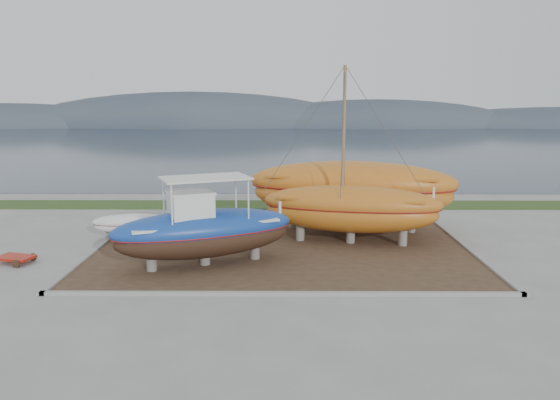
# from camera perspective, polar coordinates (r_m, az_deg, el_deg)

# --- Properties ---
(ground) EXTENTS (140.00, 140.00, 0.00)m
(ground) POSITION_cam_1_polar(r_m,az_deg,el_deg) (22.91, 0.25, -8.11)
(ground) COLOR gray
(ground) RESTS_ON ground
(dirt_patch) EXTENTS (18.00, 12.00, 0.06)m
(dirt_patch) POSITION_cam_1_polar(r_m,az_deg,el_deg) (26.73, 0.27, -5.30)
(dirt_patch) COLOR #422D1E
(dirt_patch) RESTS_ON ground
(curb_frame) EXTENTS (18.60, 12.60, 0.15)m
(curb_frame) POSITION_cam_1_polar(r_m,az_deg,el_deg) (26.71, 0.27, -5.20)
(curb_frame) COLOR gray
(curb_frame) RESTS_ON ground
(grass_strip) EXTENTS (44.00, 3.00, 0.08)m
(grass_strip) POSITION_cam_1_polar(r_m,az_deg,el_deg) (37.91, 0.29, -0.50)
(grass_strip) COLOR #284219
(grass_strip) RESTS_ON ground
(sea) EXTENTS (260.00, 100.00, 0.04)m
(sea) POSITION_cam_1_polar(r_m,az_deg,el_deg) (91.99, 0.33, 6.05)
(sea) COLOR #1B2736
(sea) RESTS_ON ground
(mountain_ridge) EXTENTS (200.00, 36.00, 20.00)m
(mountain_ridge) POSITION_cam_1_polar(r_m,az_deg,el_deg) (146.88, 0.34, 7.76)
(mountain_ridge) COLOR #333D49
(mountain_ridge) RESTS_ON ground
(blue_caique) EXTENTS (8.50, 5.52, 3.92)m
(blue_caique) POSITION_cam_1_polar(r_m,az_deg,el_deg) (24.19, -7.93, -2.23)
(blue_caique) COLOR #19419B
(blue_caique) RESTS_ON dirt_patch
(white_dinghy) EXTENTS (4.33, 2.04, 1.25)m
(white_dinghy) POSITION_cam_1_polar(r_m,az_deg,el_deg) (29.83, -15.09, -2.68)
(white_dinghy) COLOR white
(white_dinghy) RESTS_ON dirt_patch
(orange_sailboat) EXTENTS (9.39, 4.35, 8.87)m
(orange_sailboat) POSITION_cam_1_polar(r_m,az_deg,el_deg) (27.46, 7.59, 4.54)
(orange_sailboat) COLOR #B4631B
(orange_sailboat) RESTS_ON dirt_patch
(orange_bare_hull) EXTENTS (11.93, 5.34, 3.77)m
(orange_bare_hull) POSITION_cam_1_polar(r_m,az_deg,el_deg) (30.64, 7.48, 0.36)
(orange_bare_hull) COLOR #B4631B
(orange_bare_hull) RESTS_ON dirt_patch
(red_trailer) EXTENTS (2.59, 1.76, 0.34)m
(red_trailer) POSITION_cam_1_polar(r_m,az_deg,el_deg) (27.50, -25.92, -5.64)
(red_trailer) COLOR #AE2313
(red_trailer) RESTS_ON ground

